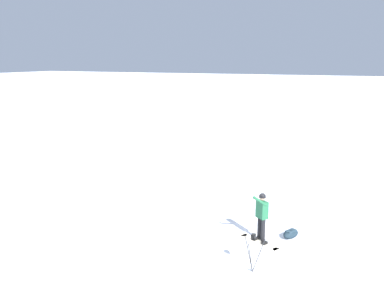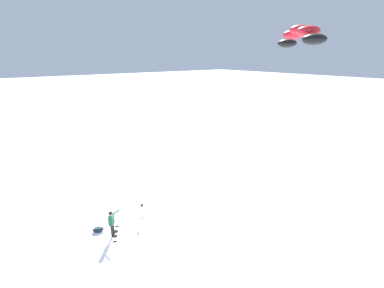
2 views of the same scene
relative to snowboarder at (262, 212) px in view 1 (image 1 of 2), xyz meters
The scene contains 5 objects.
ground_plane 1.28m from the snowboarder, 29.05° to the left, with size 300.00×300.00×0.00m, color white.
snowboarder is the anchor object (origin of this frame).
snowboard 1.06m from the snowboarder, 90.54° to the left, with size 1.67×0.94×0.10m.
gear_bag_large 1.45m from the snowboarder, 145.07° to the right, with size 0.64×0.78×0.30m.
camera_tripod 2.22m from the snowboarder, 98.36° to the left, with size 0.65×0.54×1.21m.
Camera 1 is at (-3.81, 12.64, 6.28)m, focal length 37.58 mm.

